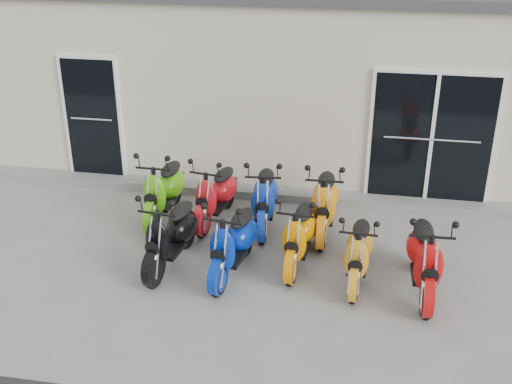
% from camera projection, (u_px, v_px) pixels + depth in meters
% --- Properties ---
extents(ground, '(80.00, 80.00, 0.00)m').
position_uv_depth(ground, '(249.00, 256.00, 9.33)').
color(ground, gray).
rests_on(ground, ground).
extents(building, '(14.00, 6.00, 3.20)m').
position_uv_depth(building, '(295.00, 62.00, 13.29)').
color(building, beige).
rests_on(building, ground).
extents(front_step, '(14.00, 0.40, 0.15)m').
position_uv_depth(front_step, '(270.00, 193.00, 11.10)').
color(front_step, gray).
rests_on(front_step, ground).
extents(door_left, '(1.07, 0.08, 2.22)m').
position_uv_depth(door_left, '(93.00, 115.00, 11.25)').
color(door_left, black).
rests_on(door_left, front_step).
extents(door_right, '(2.02, 0.08, 2.22)m').
position_uv_depth(door_right, '(432.00, 135.00, 10.32)').
color(door_right, black).
rests_on(door_right, front_step).
extents(scooter_front_black, '(0.83, 1.75, 1.25)m').
position_uv_depth(scooter_front_black, '(170.00, 226.00, 8.84)').
color(scooter_front_black, black).
rests_on(scooter_front_black, ground).
extents(scooter_front_blue, '(0.84, 1.74, 1.23)m').
position_uv_depth(scooter_front_blue, '(233.00, 234.00, 8.65)').
color(scooter_front_blue, '#0426A0').
rests_on(scooter_front_blue, ground).
extents(scooter_front_orange_a, '(0.71, 1.65, 1.19)m').
position_uv_depth(scooter_front_orange_a, '(300.00, 227.00, 8.88)').
color(scooter_front_orange_a, orange).
rests_on(scooter_front_orange_a, ground).
extents(scooter_front_orange_b, '(0.63, 1.55, 1.13)m').
position_uv_depth(scooter_front_orange_b, '(359.00, 245.00, 8.50)').
color(scooter_front_orange_b, orange).
rests_on(scooter_front_orange_b, ground).
extents(scooter_front_red, '(0.68, 1.75, 1.28)m').
position_uv_depth(scooter_front_red, '(426.00, 249.00, 8.24)').
color(scooter_front_red, '#B60B0C').
rests_on(scooter_front_red, ground).
extents(scooter_back_green, '(0.67, 1.75, 1.28)m').
position_uv_depth(scooter_back_green, '(163.00, 182.00, 10.14)').
color(scooter_back_green, '#4CAF10').
rests_on(scooter_back_green, ground).
extents(scooter_back_red, '(0.83, 1.70, 1.20)m').
position_uv_depth(scooter_back_red, '(216.00, 187.00, 10.07)').
color(scooter_back_red, red).
rests_on(scooter_back_red, ground).
extents(scooter_back_blue, '(0.78, 1.74, 1.24)m').
position_uv_depth(scooter_back_blue, '(265.00, 190.00, 9.91)').
color(scooter_back_blue, navy).
rests_on(scooter_back_blue, ground).
extents(scooter_back_yellow, '(0.66, 1.75, 1.28)m').
position_uv_depth(scooter_back_yellow, '(325.00, 194.00, 9.73)').
color(scooter_back_yellow, orange).
rests_on(scooter_back_yellow, ground).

